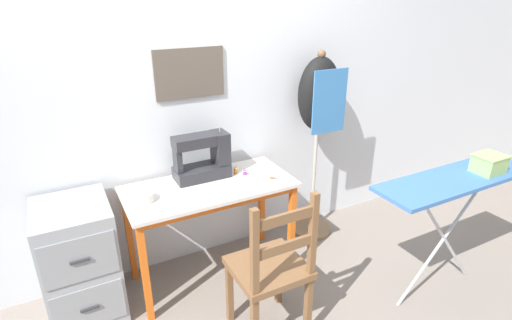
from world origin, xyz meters
TOP-DOWN VIEW (x-y plane):
  - ground_plane at (0.00, 0.00)m, footprint 14.00×14.00m
  - wall_back at (0.00, 0.58)m, footprint 10.00×0.07m
  - sewing_table at (0.00, 0.24)m, footprint 1.09×0.51m
  - sewing_machine at (0.03, 0.38)m, footprint 0.38×0.18m
  - fabric_bowl at (-0.43, 0.24)m, footprint 0.14×0.14m
  - scissors at (0.42, 0.13)m, footprint 0.10×0.11m
  - thread_spool_near_machine at (0.23, 0.34)m, footprint 0.03×0.03m
  - thread_spool_mid_table at (0.27, 0.28)m, footprint 0.03×0.03m
  - wooden_chair at (0.10, -0.39)m, footprint 0.40×0.38m
  - filing_cabinet at (-0.83, 0.29)m, footprint 0.41×0.48m
  - dress_form at (0.93, 0.39)m, footprint 0.34×0.32m
  - ironing_board at (1.25, -0.59)m, footprint 1.10×0.31m
  - storage_box at (1.47, -0.63)m, footprint 0.18×0.15m

SIDE VIEW (x-z plane):
  - ground_plane at x=0.00m, z-range 0.00..0.00m
  - filing_cabinet at x=-0.83m, z-range 0.00..0.74m
  - wooden_chair at x=0.10m, z-range -0.02..0.92m
  - sewing_table at x=0.00m, z-range 0.26..0.96m
  - scissors at x=0.42m, z-range 0.70..0.71m
  - thread_spool_mid_table at x=0.27m, z-range 0.70..0.74m
  - thread_spool_near_machine at x=0.23m, z-range 0.70..0.75m
  - fabric_bowl at x=-0.43m, z-range 0.70..0.76m
  - ironing_board at x=1.25m, z-range 0.37..1.21m
  - sewing_machine at x=0.03m, z-range 0.68..1.01m
  - storage_box at x=1.47m, z-range 0.84..0.95m
  - dress_form at x=0.93m, z-range 0.34..1.82m
  - wall_back at x=0.00m, z-range 0.00..2.55m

